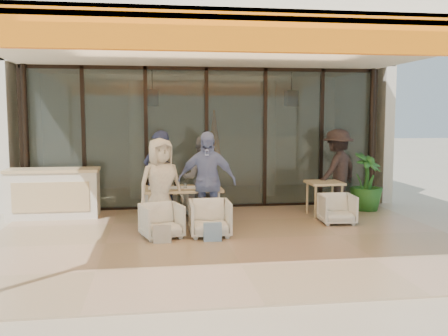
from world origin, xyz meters
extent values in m
plane|color=#C6B293|center=(0.00, 0.00, 0.00)|extent=(70.00, 70.00, 0.00)
cube|color=tan|center=(0.00, 0.00, 0.01)|extent=(8.00, 6.00, 0.01)
cube|color=silver|center=(0.00, 0.00, 3.30)|extent=(8.00, 6.00, 0.20)
cube|color=orange|center=(0.00, -2.94, 3.02)|extent=(8.00, 0.12, 0.45)
cube|color=orange|center=(0.00, -2.25, 3.14)|extent=(8.00, 1.50, 0.06)
cylinder|color=black|center=(-3.88, 2.88, 1.60)|extent=(0.12, 0.12, 3.20)
cylinder|color=black|center=(3.88, 2.88, 1.60)|extent=(0.12, 0.12, 3.20)
cube|color=#9EADA3|center=(0.00, 3.00, 1.60)|extent=(8.00, 0.03, 3.20)
cube|color=black|center=(0.00, 3.00, 0.04)|extent=(8.00, 0.10, 0.08)
cube|color=black|center=(0.00, 3.00, 3.16)|extent=(8.00, 0.10, 0.08)
cube|color=black|center=(-4.00, 3.00, 1.60)|extent=(0.08, 0.10, 3.20)
cube|color=black|center=(-2.70, 3.00, 1.60)|extent=(0.08, 0.10, 3.20)
cube|color=black|center=(-1.35, 3.00, 1.60)|extent=(0.08, 0.10, 3.20)
cube|color=black|center=(0.00, 3.00, 1.60)|extent=(0.08, 0.10, 3.20)
cube|color=black|center=(1.35, 3.00, 1.60)|extent=(0.08, 0.10, 3.20)
cube|color=black|center=(2.70, 3.00, 1.60)|extent=(0.08, 0.10, 3.20)
cube|color=black|center=(4.00, 3.00, 1.60)|extent=(0.08, 0.10, 3.20)
cube|color=silver|center=(0.00, 6.50, 1.70)|extent=(9.00, 0.25, 3.40)
cube|color=silver|center=(-4.40, 4.75, 1.70)|extent=(0.25, 3.50, 3.40)
cube|color=silver|center=(4.40, 4.75, 1.70)|extent=(0.25, 3.50, 3.40)
cube|color=silver|center=(0.00, 4.75, 3.40)|extent=(9.00, 3.50, 0.25)
cube|color=#D1B47F|center=(0.00, 4.75, 0.01)|extent=(8.00, 3.50, 0.02)
cylinder|color=silver|center=(-1.60, 4.60, 1.50)|extent=(0.40, 0.40, 3.00)
cylinder|color=silver|center=(1.80, 4.60, 1.50)|extent=(0.40, 0.40, 3.00)
cylinder|color=black|center=(-1.20, 4.20, 3.00)|extent=(0.03, 0.03, 0.70)
cube|color=black|center=(-1.20, 4.20, 2.55)|extent=(0.30, 0.30, 0.40)
sphere|color=#FFBF72|center=(-1.20, 4.20, 2.55)|extent=(0.18, 0.18, 0.18)
cylinder|color=black|center=(2.30, 4.20, 3.00)|extent=(0.03, 0.03, 0.70)
cube|color=black|center=(2.30, 4.20, 2.55)|extent=(0.30, 0.30, 0.40)
sphere|color=#FFBF72|center=(2.30, 4.20, 2.55)|extent=(0.18, 0.18, 0.18)
cylinder|color=black|center=(0.30, 4.00, 0.05)|extent=(0.40, 0.40, 0.05)
cylinder|color=black|center=(0.30, 4.00, 1.05)|extent=(0.04, 0.04, 2.10)
cone|color=orange|center=(0.30, 4.00, 1.70)|extent=(0.32, 0.32, 1.10)
cube|color=silver|center=(-3.24, 2.30, 0.50)|extent=(1.80, 0.60, 1.00)
cube|color=#D1B47F|center=(-3.24, 2.30, 1.01)|extent=(1.85, 0.65, 0.06)
cube|color=#D1B47F|center=(-3.24, 1.99, 0.50)|extent=(1.50, 0.02, 0.60)
cube|color=#D1B47F|center=(-0.66, 1.25, 0.72)|extent=(1.50, 0.90, 0.05)
cube|color=white|center=(-0.66, 1.25, 0.74)|extent=(1.30, 0.35, 0.01)
cylinder|color=#D1B47F|center=(-1.28, 0.93, 0.35)|extent=(0.06, 0.06, 0.70)
cylinder|color=#D1B47F|center=(-0.04, 0.93, 0.35)|extent=(0.06, 0.06, 0.70)
cylinder|color=#D1B47F|center=(-1.28, 1.57, 0.35)|extent=(0.06, 0.06, 0.70)
cylinder|color=#D1B47F|center=(-0.04, 1.57, 0.35)|extent=(0.06, 0.06, 0.70)
cylinder|color=white|center=(-1.11, 1.10, 0.81)|extent=(0.06, 0.06, 0.11)
cylinder|color=white|center=(-0.91, 1.45, 0.81)|extent=(0.06, 0.06, 0.11)
cylinder|color=white|center=(-0.61, 1.15, 0.81)|extent=(0.06, 0.06, 0.11)
cylinder|color=white|center=(-0.36, 1.43, 0.81)|extent=(0.06, 0.06, 0.11)
cylinder|color=#973616|center=(-1.21, 1.40, 0.83)|extent=(0.07, 0.07, 0.16)
cylinder|color=black|center=(-0.76, 1.53, 0.83)|extent=(0.09, 0.09, 0.17)
cylinder|color=black|center=(-0.76, 1.53, 0.93)|extent=(0.10, 0.10, 0.01)
cylinder|color=white|center=(-1.11, 0.95, 0.76)|extent=(0.22, 0.22, 0.01)
cylinder|color=white|center=(-0.21, 0.95, 0.76)|extent=(0.22, 0.22, 0.01)
cylinder|color=white|center=(-1.11, 1.57, 0.76)|extent=(0.22, 0.22, 0.01)
cylinder|color=white|center=(-0.21, 1.57, 0.76)|extent=(0.22, 0.22, 0.01)
imported|color=white|center=(-1.08, 2.20, 0.30)|extent=(0.70, 0.67, 0.60)
imported|color=white|center=(-0.24, 2.20, 0.35)|extent=(0.79, 0.76, 0.70)
imported|color=white|center=(-1.08, 0.30, 0.34)|extent=(0.80, 0.78, 0.68)
imported|color=white|center=(-0.24, 0.30, 0.36)|extent=(0.70, 0.66, 0.72)
imported|color=#1C233D|center=(-1.08, 1.70, 0.92)|extent=(0.78, 0.64, 1.83)
imported|color=slate|center=(-0.24, 1.70, 0.85)|extent=(0.92, 0.77, 1.71)
imported|color=beige|center=(-1.08, 0.80, 0.86)|extent=(0.98, 0.82, 1.72)
imported|color=#788BC9|center=(-0.24, 0.80, 0.92)|extent=(1.14, 0.65, 1.84)
cube|color=silver|center=(-1.08, -0.10, 0.17)|extent=(0.30, 0.10, 0.34)
cube|color=#99BFD8|center=(-0.24, -0.10, 0.17)|extent=(0.30, 0.10, 0.34)
cube|color=#D1B47F|center=(2.35, 1.71, 0.72)|extent=(0.70, 0.70, 0.05)
cylinder|color=#D1B47F|center=(2.07, 1.43, 0.35)|extent=(0.05, 0.05, 0.70)
cylinder|color=#D1B47F|center=(2.63, 1.43, 0.35)|extent=(0.05, 0.05, 0.70)
cylinder|color=#D1B47F|center=(2.07, 1.99, 0.35)|extent=(0.05, 0.05, 0.70)
cylinder|color=#D1B47F|center=(2.63, 1.99, 0.35)|extent=(0.05, 0.05, 0.70)
imported|color=white|center=(2.35, 0.96, 0.33)|extent=(0.68, 0.64, 0.66)
imported|color=black|center=(2.82, 2.22, 0.92)|extent=(1.36, 1.24, 1.83)
imported|color=#1E5919|center=(3.48, 2.18, 0.65)|extent=(1.03, 1.03, 1.30)
camera|label=1|loc=(-1.21, -8.23, 2.13)|focal=40.00mm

